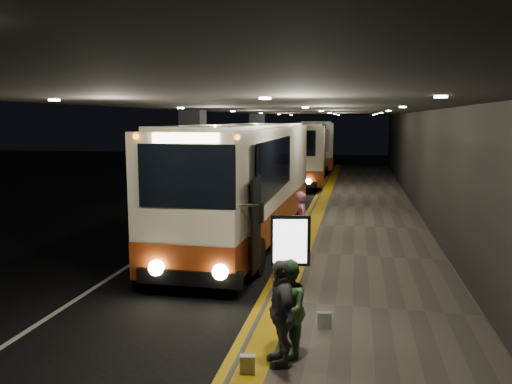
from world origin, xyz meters
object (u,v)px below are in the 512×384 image
(passenger_boarding, at_px, (302,220))
(info_sign, at_px, (290,242))
(coach_main, at_px, (246,187))
(stanchion_post, at_px, (291,247))
(bag_plain, at_px, (248,364))
(coach_second, at_px, (306,154))
(passenger_waiting_grey, at_px, (281,312))
(passenger_waiting_green, at_px, (287,309))
(bag_polka, at_px, (324,321))
(coach_third, at_px, (317,146))

(passenger_boarding, distance_m, info_sign, 4.21)
(coach_main, xyz_separation_m, stanchion_post, (1.99, -3.49, -1.09))
(bag_plain, xyz_separation_m, info_sign, (0.20, 3.50, 1.09))
(coach_second, xyz_separation_m, bag_plain, (1.66, -25.65, -1.49))
(passenger_waiting_grey, height_order, bag_plain, passenger_waiting_grey)
(passenger_boarding, bearing_deg, info_sign, 167.42)
(passenger_boarding, height_order, passenger_waiting_green, passenger_boarding)
(coach_main, relative_size, stanchion_post, 10.53)
(coach_main, xyz_separation_m, bag_polka, (3.10, -7.20, -1.51))
(coach_main, relative_size, coach_third, 1.00)
(passenger_boarding, distance_m, passenger_waiting_green, 7.01)
(passenger_waiting_green, bearing_deg, bag_polka, 150.05)
(coach_main, distance_m, passenger_boarding, 2.61)
(coach_second, xyz_separation_m, stanchion_post, (1.61, -20.02, -1.05))
(coach_third, distance_m, passenger_waiting_grey, 34.71)
(coach_main, distance_m, bag_polka, 7.98)
(passenger_boarding, bearing_deg, passenger_waiting_grey, 168.25)
(coach_second, distance_m, bag_polka, 23.94)
(coach_third, xyz_separation_m, stanchion_post, (1.66, -29.43, -1.09))
(passenger_waiting_green, xyz_separation_m, bag_polka, (0.54, 1.22, -0.66))
(coach_second, bearing_deg, passenger_waiting_grey, -87.96)
(passenger_waiting_green, distance_m, info_sign, 2.85)
(coach_second, distance_m, passenger_waiting_green, 25.06)
(info_sign, bearing_deg, stanchion_post, 85.79)
(bag_plain, bearing_deg, passenger_waiting_green, 53.47)
(passenger_waiting_grey, height_order, stanchion_post, passenger_waiting_grey)
(coach_second, distance_m, bag_plain, 25.75)
(coach_third, height_order, passenger_boarding, coach_third)
(passenger_waiting_grey, relative_size, stanchion_post, 1.49)
(passenger_waiting_green, distance_m, bag_polka, 1.48)
(info_sign, bearing_deg, bag_plain, -104.17)
(coach_third, xyz_separation_m, passenger_waiting_green, (2.22, -34.36, -0.85))
(passenger_waiting_grey, xyz_separation_m, info_sign, (-0.25, 3.07, 0.38))
(coach_main, height_order, coach_third, coach_main)
(bag_polka, bearing_deg, bag_plain, -118.96)
(passenger_waiting_grey, bearing_deg, passenger_waiting_green, 143.43)
(passenger_waiting_green, relative_size, bag_polka, 5.06)
(coach_main, xyz_separation_m, info_sign, (2.24, -5.62, -0.43))
(coach_main, height_order, bag_plain, coach_main)
(coach_main, relative_size, passenger_waiting_green, 7.45)
(passenger_waiting_grey, distance_m, stanchion_post, 5.24)
(bag_plain, distance_m, info_sign, 3.67)
(passenger_waiting_green, bearing_deg, coach_second, 179.06)
(bag_polka, relative_size, info_sign, 0.18)
(passenger_waiting_green, bearing_deg, passenger_boarding, 178.30)
(info_sign, bearing_deg, passenger_waiting_green, -94.41)
(coach_second, bearing_deg, bag_polka, -86.21)
(passenger_waiting_green, bearing_deg, coach_main, -169.04)
(coach_main, height_order, coach_second, coach_main)
(passenger_boarding, xyz_separation_m, bag_polka, (1.06, -5.78, -0.72))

